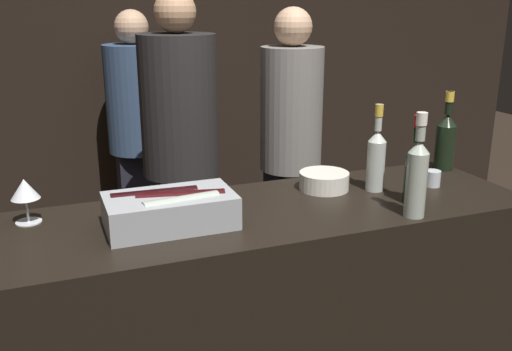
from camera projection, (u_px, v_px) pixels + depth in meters
The scene contains 13 objects.
wall_back_chalkboard at pixel (139, 41), 3.92m from camera, with size 6.40×0.06×2.80m.
bar_counter at pixel (259, 330), 2.15m from camera, with size 2.00×0.60×0.97m.
ice_bin_with_bottles at pixel (171, 208), 1.85m from camera, with size 0.42×0.23×0.12m.
bowl_white at pixel (324, 180), 2.22m from camera, with size 0.19×0.19×0.07m.
wine_glass at pixel (25, 191), 1.87m from camera, with size 0.09×0.09×0.15m.
candle_votive at pixel (433, 178), 2.26m from camera, with size 0.06×0.06×0.06m.
red_wine_bottle_burgundy at pixel (415, 168), 2.05m from camera, with size 0.07×0.07×0.33m.
white_wine_bottle at pixel (417, 174), 1.91m from camera, with size 0.07×0.07×0.36m.
rose_wine_bottle at pixel (376, 157), 2.19m from camera, with size 0.07×0.07×0.34m.
champagne_bottle at pixel (446, 139), 2.46m from camera, with size 0.08×0.08×0.34m.
person_in_hoodie at pixel (291, 139), 3.25m from camera, with size 0.35×0.35×1.64m.
person_blond_tee at pixel (180, 143), 2.99m from camera, with size 0.40×0.40×1.73m.
person_grey_polo at pixel (138, 126), 3.68m from camera, with size 0.38×0.38×1.62m.
Camera 1 is at (-0.69, -1.45, 1.68)m, focal length 40.00 mm.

